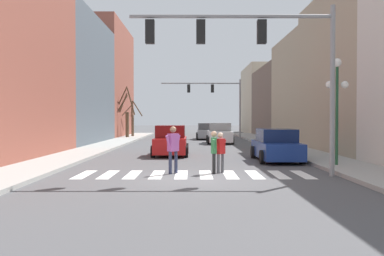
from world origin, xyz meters
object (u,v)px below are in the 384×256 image
object	(u,v)px
street_tree_left_mid	(131,119)
pedestrian_on_right_sidewalk	(219,149)
traffic_signal_near	(254,49)
car_driving_toward_lane	(169,142)
pedestrian_near_right_corner	(171,146)
car_driving_away_lane	(218,134)
pedestrian_on_left_sidewalk	(212,148)
car_parked_right_near	(275,146)
street_lamp_right_corner	(335,90)
street_tree_right_near	(124,116)
car_parked_left_far	(204,132)
traffic_signal_far	(214,95)

from	to	relation	value
street_tree_left_mid	pedestrian_on_right_sidewalk	bearing A→B (deg)	-76.70
traffic_signal_near	street_tree_left_mid	size ratio (longest dim) A/B	1.87
car_driving_toward_lane	pedestrian_near_right_corner	xyz separation A→B (m)	(0.49, -8.24, 0.27)
traffic_signal_near	street_tree_left_mid	xyz separation A→B (m)	(-8.79, 33.18, -2.56)
car_driving_away_lane	pedestrian_near_right_corner	bearing A→B (deg)	171.62
pedestrian_on_left_sidewalk	car_parked_right_near	bearing A→B (deg)	-28.27
car_parked_right_near	car_driving_toward_lane	world-z (taller)	car_driving_toward_lane
street_lamp_right_corner	street_tree_left_mid	xyz separation A→B (m)	(-12.53, 30.59, -1.28)
car_driving_toward_lane	pedestrian_on_left_sidewalk	distance (m)	8.42
car_parked_right_near	street_lamp_right_corner	bearing A→B (deg)	-149.84
traffic_signal_near	street_tree_right_near	world-z (taller)	traffic_signal_near
pedestrian_near_right_corner	street_tree_right_near	world-z (taller)	street_tree_right_near
car_parked_right_near	pedestrian_on_right_sidewalk	distance (m)	5.71
car_parked_left_far	street_tree_right_near	size ratio (longest dim) A/B	0.91
pedestrian_on_left_sidewalk	traffic_signal_near	bearing A→B (deg)	-116.25
street_tree_right_near	car_parked_right_near	bearing A→B (deg)	-66.04
car_driving_away_lane	street_tree_right_near	xyz separation A→B (m)	(-9.17, 9.31, 1.57)
pedestrian_on_right_sidewalk	pedestrian_on_left_sidewalk	bearing A→B (deg)	-20.91
traffic_signal_near	street_tree_right_near	xyz separation A→B (m)	(-9.15, 30.58, -2.20)
pedestrian_near_right_corner	pedestrian_on_left_sidewalk	world-z (taller)	pedestrian_near_right_corner
street_lamp_right_corner	car_parked_right_near	xyz separation A→B (m)	(-1.90, 3.27, -2.54)
pedestrian_near_right_corner	car_parked_right_near	bearing A→B (deg)	-1.87
traffic_signal_near	pedestrian_near_right_corner	bearing A→B (deg)	164.63
traffic_signal_far	pedestrian_on_right_sidewalk	size ratio (longest dim) A/B	5.39
car_driving_toward_lane	pedestrian_on_right_sidewalk	world-z (taller)	car_driving_toward_lane
car_driving_away_lane	pedestrian_on_right_sidewalk	size ratio (longest dim) A/B	3.08
car_parked_left_far	street_tree_right_near	world-z (taller)	street_tree_right_near
car_driving_away_lane	street_tree_right_near	bearing A→B (deg)	44.56
traffic_signal_far	street_tree_right_near	size ratio (longest dim) A/B	1.58
car_driving_toward_lane	pedestrian_near_right_corner	bearing A→B (deg)	3.39
car_parked_right_near	pedestrian_on_right_sidewalk	xyz separation A→B (m)	(-3.03, -4.84, 0.18)
pedestrian_near_right_corner	street_tree_right_near	bearing A→B (deg)	53.58
street_tree_right_near	pedestrian_near_right_corner	bearing A→B (deg)	-78.31
traffic_signal_far	car_parked_left_far	distance (m)	4.43
pedestrian_near_right_corner	pedestrian_on_right_sidewalk	xyz separation A→B (m)	(1.80, 0.20, -0.14)
street_lamp_right_corner	pedestrian_near_right_corner	world-z (taller)	street_lamp_right_corner
pedestrian_near_right_corner	pedestrian_on_right_sidewalk	bearing A→B (deg)	-41.70
car_parked_right_near	car_driving_toward_lane	bearing A→B (deg)	58.97
street_lamp_right_corner	car_parked_left_far	bearing A→B (deg)	99.98
car_driving_away_lane	car_parked_left_far	bearing A→B (deg)	6.78
street_lamp_right_corner	pedestrian_on_right_sidewalk	bearing A→B (deg)	-162.33
traffic_signal_far	car_parked_left_far	world-z (taller)	traffic_signal_far
car_parked_right_near	car_driving_away_lane	world-z (taller)	car_driving_away_lane
traffic_signal_far	street_tree_left_mid	size ratio (longest dim) A/B	2.12
street_tree_left_mid	traffic_signal_far	bearing A→B (deg)	-14.87
traffic_signal_near	pedestrian_near_right_corner	world-z (taller)	traffic_signal_near
traffic_signal_near	traffic_signal_far	xyz separation A→B (m)	(0.22, 30.79, -0.01)
car_driving_toward_lane	traffic_signal_far	bearing A→B (deg)	170.34
traffic_signal_near	car_parked_left_far	bearing A→B (deg)	91.73
car_driving_toward_lane	car_parked_left_far	bearing A→B (deg)	172.47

